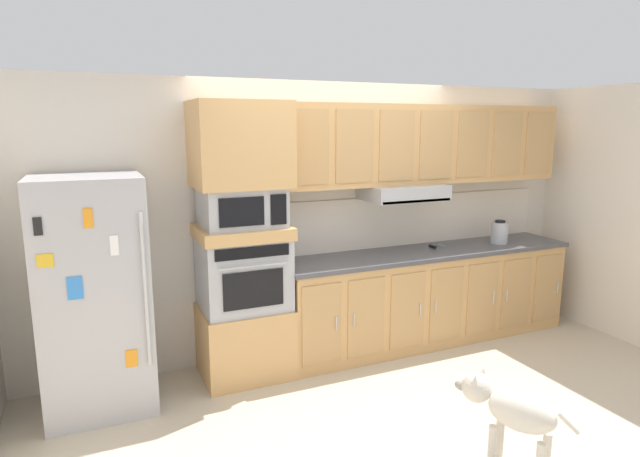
{
  "coord_description": "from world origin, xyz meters",
  "views": [
    {
      "loc": [
        -2.04,
        -3.42,
        2.11
      ],
      "look_at": [
        -0.44,
        0.21,
        1.34
      ],
      "focal_mm": 29.77,
      "sensor_mm": 36.0,
      "label": 1
    }
  ],
  "objects": [
    {
      "name": "appliance_upper_cabinet",
      "position": [
        -0.9,
        0.75,
        1.96
      ],
      "size": [
        0.74,
        0.62,
        0.68
      ],
      "primitive_type": "cube",
      "color": "tan",
      "rests_on": "microwave"
    },
    {
      "name": "dog",
      "position": [
        0.24,
        -1.17,
        0.4
      ],
      "size": [
        0.43,
        0.7,
        0.58
      ],
      "rotation": [
        0.0,
        0.0,
        2.05
      ],
      "color": "beige",
      "rests_on": "ground"
    },
    {
      "name": "screwdriver",
      "position": [
        1.05,
        0.81,
        0.93
      ],
      "size": [
        0.13,
        0.12,
        0.03
      ],
      "color": "black",
      "rests_on": "countertop_slab"
    },
    {
      "name": "appliance_mid_shelf",
      "position": [
        -0.9,
        0.75,
        1.25
      ],
      "size": [
        0.74,
        0.62,
        0.1
      ],
      "primitive_type": "cube",
      "color": "tan",
      "rests_on": "built_in_oven"
    },
    {
      "name": "back_kitchen_wall",
      "position": [
        0.0,
        1.11,
        1.25
      ],
      "size": [
        6.2,
        0.12,
        2.5
      ],
      "primitive_type": "cube",
      "color": "beige",
      "rests_on": "ground"
    },
    {
      "name": "oven_base_cabinet",
      "position": [
        -0.9,
        0.75,
        0.3
      ],
      "size": [
        0.74,
        0.62,
        0.6
      ],
      "primitive_type": "cube",
      "color": "tan",
      "rests_on": "ground"
    },
    {
      "name": "upper_cabinet_with_hood",
      "position": [
        0.94,
        0.87,
        1.9
      ],
      "size": [
        2.98,
        0.48,
        0.88
      ],
      "color": "tan",
      "rests_on": "backsplash_panel"
    },
    {
      "name": "microwave",
      "position": [
        -0.9,
        0.75,
        1.46
      ],
      "size": [
        0.64,
        0.54,
        0.32
      ],
      "color": "#A8AAAF",
      "rests_on": "appliance_mid_shelf"
    },
    {
      "name": "electric_kettle",
      "position": [
        1.78,
        0.7,
        1.03
      ],
      "size": [
        0.17,
        0.17,
        0.24
      ],
      "color": "#A8AAAF",
      "rests_on": "countertop_slab"
    },
    {
      "name": "refrigerator",
      "position": [
        -2.05,
        0.68,
        0.88
      ],
      "size": [
        0.76,
        0.73,
        1.76
      ],
      "color": "#ADADB2",
      "rests_on": "ground"
    },
    {
      "name": "lower_cabinet_run",
      "position": [
        0.96,
        0.75,
        0.44
      ],
      "size": [
        2.98,
        0.63,
        0.88
      ],
      "color": "tan",
      "rests_on": "ground"
    },
    {
      "name": "countertop_slab",
      "position": [
        0.96,
        0.75,
        0.9
      ],
      "size": [
        3.02,
        0.64,
        0.04
      ],
      "primitive_type": "cube",
      "color": "#4C4C51",
      "rests_on": "lower_cabinet_run"
    },
    {
      "name": "ground_plane",
      "position": [
        0.0,
        0.0,
        0.0
      ],
      "size": [
        9.6,
        9.6,
        0.0
      ],
      "primitive_type": "plane",
      "color": "beige"
    },
    {
      "name": "side_panel_right",
      "position": [
        2.8,
        0.0,
        1.25
      ],
      "size": [
        0.12,
        7.1,
        2.5
      ],
      "primitive_type": "cube",
      "color": "silver",
      "rests_on": "ground"
    },
    {
      "name": "backsplash_panel",
      "position": [
        0.96,
        1.04,
        1.17
      ],
      "size": [
        3.02,
        0.02,
        0.5
      ],
      "primitive_type": "cube",
      "color": "silver",
      "rests_on": "countertop_slab"
    },
    {
      "name": "built_in_oven",
      "position": [
        -0.9,
        0.75,
        0.9
      ],
      "size": [
        0.7,
        0.62,
        0.6
      ],
      "color": "#A8AAAF",
      "rests_on": "oven_base_cabinet"
    }
  ]
}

